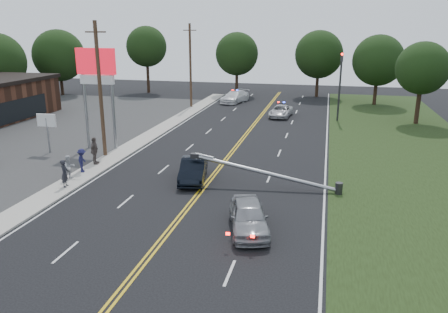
% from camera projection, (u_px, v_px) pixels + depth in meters
% --- Properties ---
extents(ground, '(120.00, 120.00, 0.00)m').
position_uv_depth(ground, '(161.00, 241.00, 20.25)').
color(ground, black).
rests_on(ground, ground).
extents(sidewalk, '(1.80, 70.00, 0.12)m').
position_uv_depth(sidewalk, '(102.00, 164.00, 31.41)').
color(sidewalk, '#AAA599').
rests_on(sidewalk, ground).
extents(grass_verge, '(12.00, 80.00, 0.01)m').
position_uv_depth(grass_verge, '(429.00, 190.00, 26.60)').
color(grass_verge, black).
rests_on(grass_verge, ground).
extents(centerline_yellow, '(0.36, 80.00, 0.00)m').
position_uv_depth(centerline_yellow, '(215.00, 173.00, 29.58)').
color(centerline_yellow, gold).
rests_on(centerline_yellow, ground).
extents(pylon_sign, '(3.20, 0.35, 8.00)m').
position_uv_depth(pylon_sign, '(97.00, 74.00, 33.93)').
color(pylon_sign, gray).
rests_on(pylon_sign, ground).
extents(small_sign, '(1.60, 0.14, 3.10)m').
position_uv_depth(small_sign, '(47.00, 124.00, 33.87)').
color(small_sign, gray).
rests_on(small_sign, ground).
extents(traffic_signal, '(0.28, 0.41, 7.05)m').
position_uv_depth(traffic_signal, '(340.00, 81.00, 45.22)').
color(traffic_signal, '#2D2D30').
rests_on(traffic_signal, ground).
extents(fallen_streetlight, '(9.36, 0.44, 1.91)m').
position_uv_depth(fallen_streetlight, '(273.00, 174.00, 26.53)').
color(fallen_streetlight, '#2D2D30').
rests_on(fallen_streetlight, ground).
extents(utility_pole_mid, '(1.60, 0.28, 10.00)m').
position_uv_depth(utility_pole_mid, '(100.00, 90.00, 32.03)').
color(utility_pole_mid, '#382619').
rests_on(utility_pole_mid, ground).
extents(utility_pole_far, '(1.60, 0.28, 10.00)m').
position_uv_depth(utility_pole_far, '(190.00, 66.00, 52.56)').
color(utility_pole_far, '#382619').
rests_on(utility_pole_far, ground).
extents(tree_4, '(7.31, 7.31, 9.32)m').
position_uv_depth(tree_4, '(59.00, 55.00, 62.65)').
color(tree_4, black).
rests_on(tree_4, ground).
extents(tree_5, '(5.95, 5.95, 9.79)m').
position_uv_depth(tree_5, '(147.00, 47.00, 64.58)').
color(tree_5, black).
rests_on(tree_5, ground).
extents(tree_6, '(6.13, 6.13, 8.94)m').
position_uv_depth(tree_6, '(237.00, 54.00, 62.63)').
color(tree_6, black).
rests_on(tree_6, ground).
extents(tree_7, '(6.63, 6.63, 9.22)m').
position_uv_depth(tree_7, '(319.00, 55.00, 60.83)').
color(tree_7, black).
rests_on(tree_7, ground).
extents(tree_8, '(6.35, 6.35, 8.74)m').
position_uv_depth(tree_8, '(378.00, 60.00, 54.56)').
color(tree_8, black).
rests_on(tree_8, ground).
extents(tree_9, '(5.22, 5.22, 8.24)m').
position_uv_depth(tree_9, '(423.00, 68.00, 43.41)').
color(tree_9, black).
rests_on(tree_9, ground).
extents(crashed_sedan, '(2.34, 4.58, 1.44)m').
position_uv_depth(crashed_sedan, '(193.00, 170.00, 28.04)').
color(crashed_sedan, black).
rests_on(crashed_sedan, ground).
extents(waiting_sedan, '(2.86, 4.67, 1.48)m').
position_uv_depth(waiting_sedan, '(249.00, 216.00, 21.04)').
color(waiting_sedan, gray).
rests_on(waiting_sedan, ground).
extents(emergency_a, '(2.48, 4.70, 1.26)m').
position_uv_depth(emergency_a, '(281.00, 111.00, 48.18)').
color(emergency_a, silver).
rests_on(emergency_a, ground).
extents(emergency_b, '(3.51, 5.77, 1.56)m').
position_uv_depth(emergency_b, '(235.00, 97.00, 57.37)').
color(emergency_b, white).
rests_on(emergency_b, ground).
extents(bystander_a, '(0.53, 0.69, 1.69)m').
position_uv_depth(bystander_a, '(65.00, 173.00, 26.58)').
color(bystander_a, '#212228').
rests_on(bystander_a, sidewalk).
extents(bystander_b, '(0.88, 0.95, 1.57)m').
position_uv_depth(bystander_b, '(69.00, 167.00, 27.95)').
color(bystander_b, '#B9BABF').
rests_on(bystander_b, sidewalk).
extents(bystander_c, '(0.86, 1.16, 1.61)m').
position_uv_depth(bystander_c, '(82.00, 160.00, 29.30)').
color(bystander_c, '#1A1A42').
rests_on(bystander_c, sidewalk).
extents(bystander_d, '(0.66, 1.21, 1.96)m').
position_uv_depth(bystander_d, '(94.00, 151.00, 30.97)').
color(bystander_d, '#564A45').
rests_on(bystander_d, sidewalk).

